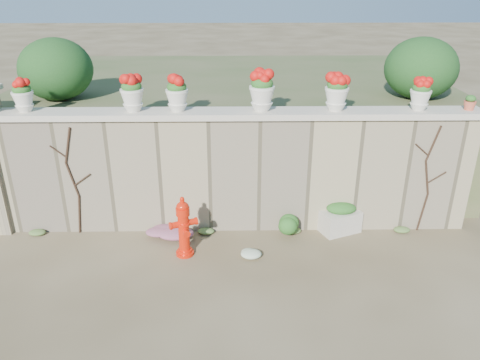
{
  "coord_description": "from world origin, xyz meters",
  "views": [
    {
      "loc": [
        -0.02,
        -5.53,
        4.11
      ],
      "look_at": [
        0.09,
        1.4,
        1.06
      ],
      "focal_mm": 35.0,
      "sensor_mm": 36.0,
      "label": 1
    }
  ],
  "objects_px": {
    "planter_box": "(340,218)",
    "urn_pot_0": "(23,96)",
    "fire_hydrant": "(184,227)",
    "terracotta_pot": "(470,103)"
  },
  "relations": [
    {
      "from": "urn_pot_0",
      "to": "terracotta_pot",
      "type": "height_order",
      "value": "urn_pot_0"
    },
    {
      "from": "planter_box",
      "to": "urn_pot_0",
      "type": "bearing_deg",
      "value": 154.55
    },
    {
      "from": "urn_pot_0",
      "to": "terracotta_pot",
      "type": "bearing_deg",
      "value": -0.0
    },
    {
      "from": "fire_hydrant",
      "to": "urn_pot_0",
      "type": "distance_m",
      "value": 3.28
    },
    {
      "from": "fire_hydrant",
      "to": "planter_box",
      "type": "bearing_deg",
      "value": -7.34
    },
    {
      "from": "planter_box",
      "to": "terracotta_pot",
      "type": "bearing_deg",
      "value": -15.48
    },
    {
      "from": "fire_hydrant",
      "to": "terracotta_pot",
      "type": "height_order",
      "value": "terracotta_pot"
    },
    {
      "from": "fire_hydrant",
      "to": "terracotta_pot",
      "type": "xyz_separation_m",
      "value": [
        4.6,
        0.95,
        1.7
      ]
    },
    {
      "from": "fire_hydrant",
      "to": "planter_box",
      "type": "relative_size",
      "value": 1.34
    },
    {
      "from": "planter_box",
      "to": "urn_pot_0",
      "type": "height_order",
      "value": "urn_pot_0"
    }
  ]
}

